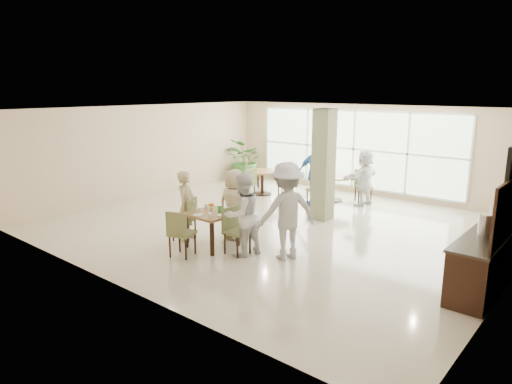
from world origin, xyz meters
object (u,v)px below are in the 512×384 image
Objects in this scene: teen_left at (186,206)px; teen_right at (242,215)px; round_table_right at (333,181)px; potted_plant at (246,160)px; round_table_left at (262,176)px; adult_standing at (322,162)px; teen_standing at (287,211)px; buffet_counter at (503,240)px; adult_a at (315,174)px; adult_b at (364,178)px; teen_far at (234,204)px; main_table at (212,217)px.

teen_right is at bearing -112.79° from teen_left.
round_table_right is 3.92m from potted_plant.
adult_standing is (1.29, 1.44, 0.41)m from round_table_left.
teen_standing is at bearing 128.00° from teen_right.
potted_plant is 7.68m from teen_standing.
buffet_counter is at bearing 160.27° from adult_standing.
teen_left is (1.51, -4.50, 0.19)m from round_table_left.
adult_standing is at bearing 150.81° from buffet_counter.
adult_standing is (-0.74, 1.57, 0.07)m from adult_a.
teen_standing is at bearing -71.61° from adult_a.
adult_b is (1.59, 5.29, 0.03)m from teen_left.
buffet_counter is 6.83m from adult_standing.
round_table_left is at bearing 57.50° from adult_standing.
buffet_counter is 4.94m from adult_b.
round_table_left is 0.24× the size of buffet_counter.
teen_far is (-5.00, -1.87, 0.23)m from buffet_counter.
buffet_counter is 2.79× the size of teen_right.
main_table is at bearing -93.58° from adult_a.
teen_left is 0.84× the size of adult_a.
teen_left is (-0.62, -5.20, 0.18)m from round_table_right.
adult_b is (1.06, 0.93, -0.12)m from adult_a.
adult_standing is at bearing -153.79° from teen_right.
teen_standing is (-3.38, -2.13, 0.41)m from buffet_counter.
teen_far is 1.09m from teen_right.
adult_standing is at bearing 99.50° from main_table.
teen_standing is at bearing -103.28° from teen_left.
round_table_right is at bearing 91.66° from main_table.
round_table_left is at bearing -34.90° from potted_plant.
adult_standing reaches higher than round_table_right.
teen_right reaches higher than teen_left.
teen_right is at bearing -83.05° from adult_a.
teen_right is (4.84, -5.66, 0.07)m from potted_plant.
adult_standing reaches higher than teen_right.
teen_far is 0.85× the size of adult_a.
adult_a is at bearing -126.27° from teen_standing.
buffet_counter is at bearing 27.67° from main_table.
potted_plant is at bearing -104.48° from teen_standing.
buffet_counter is 3.05× the size of teen_left.
round_table_right is 0.76× the size of potted_plant.
teen_left is at bearing -103.70° from adult_a.
main_table is 0.83m from teen_right.
teen_standing reaches higher than potted_plant.
main_table is 6.99m from potted_plant.
buffet_counter is at bearing 150.72° from teen_standing.
teen_far is 0.81× the size of teen_standing.
adult_b is at bearing 34.27° from adult_a.
teen_left reaches higher than main_table.
potted_plant is (-4.03, 5.71, 0.12)m from main_table.
teen_far is at bearing 92.98° from main_table.
round_table_right is (-0.15, 5.19, -0.06)m from main_table.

